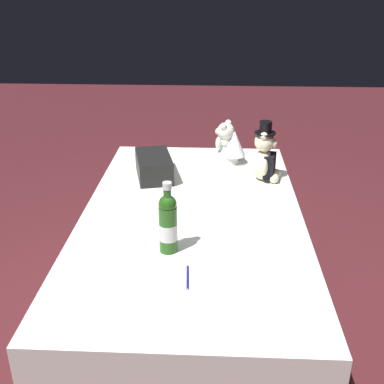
{
  "coord_description": "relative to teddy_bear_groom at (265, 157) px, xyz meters",
  "views": [
    {
      "loc": [
        1.88,
        0.09,
        1.67
      ],
      "look_at": [
        0.0,
        0.0,
        0.82
      ],
      "focal_mm": 45.3,
      "sensor_mm": 36.0,
      "label": 1
    }
  ],
  "objects": [
    {
      "name": "ground_plane",
      "position": [
        0.39,
        -0.35,
        -0.84
      ],
      "size": [
        12.0,
        12.0,
        0.0
      ],
      "primitive_type": "plane",
      "color": "#47191E"
    },
    {
      "name": "reception_table",
      "position": [
        0.39,
        -0.35,
        -0.48
      ],
      "size": [
        1.72,
        0.95,
        0.72
      ],
      "primitive_type": "cube",
      "color": "white",
      "rests_on": "ground_plane"
    },
    {
      "name": "teddy_bear_groom",
      "position": [
        0.0,
        0.0,
        0.0
      ],
      "size": [
        0.16,
        0.15,
        0.3
      ],
      "color": "beige",
      "rests_on": "reception_table"
    },
    {
      "name": "teddy_bear_bride",
      "position": [
        -0.24,
        -0.18,
        -0.02
      ],
      "size": [
        0.19,
        0.22,
        0.23
      ],
      "color": "white",
      "rests_on": "reception_table"
    },
    {
      "name": "champagne_bottle",
      "position": [
        0.71,
        -0.42,
        -0.0
      ],
      "size": [
        0.07,
        0.07,
        0.28
      ],
      "color": "#225217",
      "rests_on": "reception_table"
    },
    {
      "name": "signing_pen",
      "position": [
        0.89,
        -0.34,
        -0.11
      ],
      "size": [
        0.14,
        0.02,
        0.01
      ],
      "color": "navy",
      "rests_on": "reception_table"
    },
    {
      "name": "gift_case_black",
      "position": [
        -0.01,
        -0.56,
        -0.06
      ],
      "size": [
        0.32,
        0.23,
        0.12
      ],
      "color": "black",
      "rests_on": "reception_table"
    }
  ]
}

